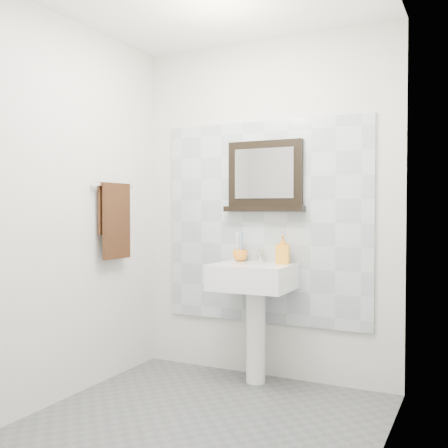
# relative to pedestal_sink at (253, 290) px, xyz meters

# --- Properties ---
(floor) EXTENTS (2.00, 2.20, 0.01)m
(floor) POSITION_rel_pedestal_sink_xyz_m (0.00, -0.87, -0.68)
(floor) COLOR #525457
(floor) RESTS_ON ground
(back_wall) EXTENTS (2.00, 0.01, 2.50)m
(back_wall) POSITION_rel_pedestal_sink_xyz_m (0.00, 0.23, 0.57)
(back_wall) COLOR silver
(back_wall) RESTS_ON ground
(front_wall) EXTENTS (2.00, 0.01, 2.50)m
(front_wall) POSITION_rel_pedestal_sink_xyz_m (0.00, -1.97, 0.57)
(front_wall) COLOR silver
(front_wall) RESTS_ON ground
(left_wall) EXTENTS (0.01, 2.20, 2.50)m
(left_wall) POSITION_rel_pedestal_sink_xyz_m (-1.00, -0.87, 0.57)
(left_wall) COLOR silver
(left_wall) RESTS_ON ground
(right_wall) EXTENTS (0.01, 2.20, 2.50)m
(right_wall) POSITION_rel_pedestal_sink_xyz_m (1.00, -0.87, 0.57)
(right_wall) COLOR silver
(right_wall) RESTS_ON ground
(splashback) EXTENTS (1.60, 0.02, 1.50)m
(splashback) POSITION_rel_pedestal_sink_xyz_m (0.00, 0.21, 0.47)
(splashback) COLOR #ADB7BC
(splashback) RESTS_ON back_wall
(pedestal_sink) EXTENTS (0.55, 0.44, 0.96)m
(pedestal_sink) POSITION_rel_pedestal_sink_xyz_m (0.00, 0.00, 0.00)
(pedestal_sink) COLOR white
(pedestal_sink) RESTS_ON ground
(toothbrush_cup) EXTENTS (0.13, 0.13, 0.09)m
(toothbrush_cup) POSITION_rel_pedestal_sink_xyz_m (-0.17, 0.14, 0.23)
(toothbrush_cup) COLOR orange
(toothbrush_cup) RESTS_ON pedestal_sink
(toothbrushes) EXTENTS (0.05, 0.04, 0.21)m
(toothbrushes) POSITION_rel_pedestal_sink_xyz_m (-0.17, 0.14, 0.31)
(toothbrushes) COLOR white
(toothbrushes) RESTS_ON toothbrush_cup
(soap_dispenser) EXTENTS (0.11, 0.11, 0.20)m
(soap_dispenser) POSITION_rel_pedestal_sink_xyz_m (0.18, 0.10, 0.29)
(soap_dispenser) COLOR orange
(soap_dispenser) RESTS_ON pedestal_sink
(framed_mirror) EXTENTS (0.61, 0.11, 0.52)m
(framed_mirror) POSITION_rel_pedestal_sink_xyz_m (0.01, 0.19, 0.80)
(framed_mirror) COLOR black
(framed_mirror) RESTS_ON back_wall
(towel_bar) EXTENTS (0.07, 0.40, 0.03)m
(towel_bar) POSITION_rel_pedestal_sink_xyz_m (-0.95, -0.35, 0.74)
(towel_bar) COLOR silver
(towel_bar) RESTS_ON left_wall
(hand_towel) EXTENTS (0.06, 0.30, 0.55)m
(hand_towel) POSITION_rel_pedestal_sink_xyz_m (-0.94, -0.35, 0.53)
(hand_towel) COLOR #341C0E
(hand_towel) RESTS_ON towel_bar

